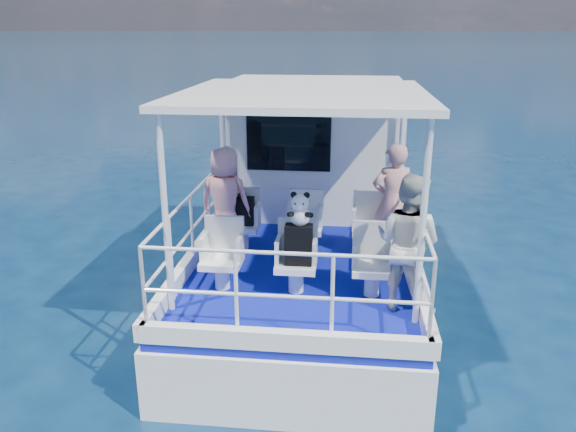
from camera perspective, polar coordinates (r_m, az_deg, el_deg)
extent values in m
plane|color=#081F3E|center=(8.21, 1.53, -9.91)|extent=(2000.00, 2000.00, 0.00)
cube|color=white|center=(9.10, 2.06, -6.93)|extent=(3.00, 7.00, 1.60)
cube|color=#0B1298|center=(8.77, 2.13, -1.90)|extent=(2.90, 6.90, 0.10)
cube|color=white|center=(9.70, 2.78, 7.16)|extent=(2.85, 2.00, 2.20)
cube|color=white|center=(7.06, 1.61, 12.29)|extent=(3.00, 3.20, 0.08)
cylinder|color=white|center=(6.13, -12.36, -0.04)|extent=(0.07, 0.07, 2.20)
cylinder|color=white|center=(5.87, 13.53, -0.96)|extent=(0.07, 0.07, 2.20)
cylinder|color=white|center=(8.82, -6.51, 5.92)|extent=(0.07, 0.07, 2.20)
cylinder|color=white|center=(8.64, 11.32, 5.41)|extent=(0.07, 0.07, 2.20)
cube|color=white|center=(8.05, -4.68, -2.03)|extent=(0.48, 0.46, 0.38)
cube|color=white|center=(7.93, 1.72, -2.28)|extent=(0.48, 0.46, 0.38)
cube|color=white|center=(7.92, 8.23, -2.51)|extent=(0.48, 0.46, 0.38)
cube|color=white|center=(6.87, -6.71, -5.80)|extent=(0.48, 0.46, 0.38)
cube|color=white|center=(6.74, 0.82, -6.18)|extent=(0.48, 0.46, 0.38)
cube|color=white|center=(6.72, 8.53, -6.46)|extent=(0.48, 0.46, 0.38)
imported|color=pink|center=(7.80, -6.40, 1.59)|extent=(0.61, 0.48, 1.50)
imported|color=#DE968F|center=(7.71, 10.57, 1.49)|extent=(0.65, 0.50, 1.58)
imported|color=silver|center=(6.26, 12.07, -2.69)|extent=(0.96, 0.90, 1.56)
cube|color=black|center=(7.88, -4.57, 0.51)|extent=(0.30, 0.17, 0.39)
cube|color=black|center=(6.53, 1.09, -2.92)|extent=(0.32, 0.18, 0.48)
cube|color=black|center=(7.82, -4.65, 2.11)|extent=(0.10, 0.06, 0.06)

